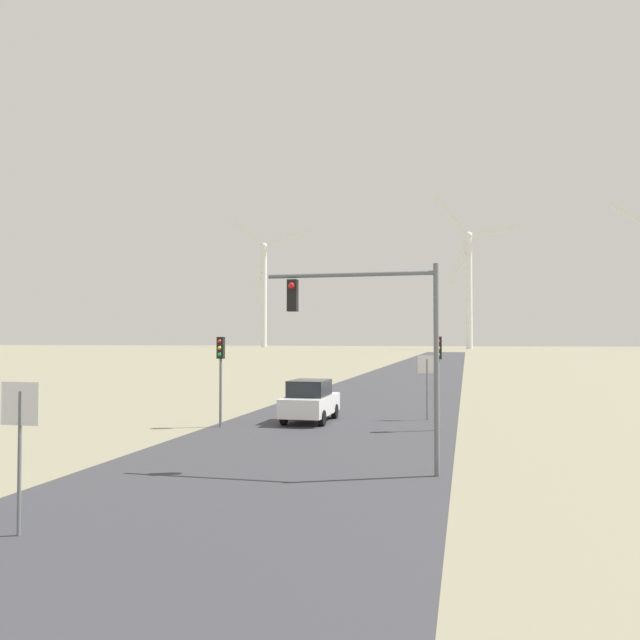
{
  "coord_description": "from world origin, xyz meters",
  "views": [
    {
      "loc": [
        5.4,
        -1.94,
        3.65
      ],
      "look_at": [
        0.0,
        20.95,
        4.34
      ],
      "focal_mm": 35.0,
      "sensor_mm": 36.0,
      "label": 1
    }
  ],
  "objects_px": {
    "traffic_light_mast_overhead": "(373,323)",
    "wind_turbine_left": "(469,278)",
    "wind_turbine_far_left": "(264,284)",
    "stop_sign_near": "(20,428)",
    "traffic_light_post_near_right": "(438,361)",
    "stop_sign_far": "(427,375)",
    "traffic_light_post_near_left": "(221,361)",
    "car_approaching": "(310,401)"
  },
  "relations": [
    {
      "from": "car_approaching",
      "to": "wind_turbine_far_left",
      "type": "distance_m",
      "value": 240.27
    },
    {
      "from": "traffic_light_post_near_left",
      "to": "wind_turbine_left",
      "type": "height_order",
      "value": "wind_turbine_left"
    },
    {
      "from": "stop_sign_far",
      "to": "traffic_light_post_near_right",
      "type": "relative_size",
      "value": 0.78
    },
    {
      "from": "wind_turbine_far_left",
      "to": "stop_sign_far",
      "type": "bearing_deg",
      "value": -69.85
    },
    {
      "from": "traffic_light_post_near_right",
      "to": "wind_turbine_far_left",
      "type": "distance_m",
      "value": 243.28
    },
    {
      "from": "traffic_light_post_near_right",
      "to": "wind_turbine_far_left",
      "type": "height_order",
      "value": "wind_turbine_far_left"
    },
    {
      "from": "car_approaching",
      "to": "wind_turbine_left",
      "type": "height_order",
      "value": "wind_turbine_left"
    },
    {
      "from": "traffic_light_post_near_left",
      "to": "traffic_light_mast_overhead",
      "type": "relative_size",
      "value": 0.66
    },
    {
      "from": "traffic_light_post_near_left",
      "to": "traffic_light_post_near_right",
      "type": "distance_m",
      "value": 8.87
    },
    {
      "from": "wind_turbine_left",
      "to": "car_approaching",
      "type": "bearing_deg",
      "value": -92.21
    },
    {
      "from": "stop_sign_near",
      "to": "traffic_light_mast_overhead",
      "type": "distance_m",
      "value": 9.08
    },
    {
      "from": "stop_sign_near",
      "to": "traffic_light_post_near_left",
      "type": "xyz_separation_m",
      "value": [
        -1.83,
        14.13,
        0.74
      ]
    },
    {
      "from": "stop_sign_near",
      "to": "wind_turbine_left",
      "type": "xyz_separation_m",
      "value": [
        9.03,
        214.8,
        23.06
      ]
    },
    {
      "from": "wind_turbine_left",
      "to": "stop_sign_far",
      "type": "bearing_deg",
      "value": -90.78
    },
    {
      "from": "stop_sign_far",
      "to": "traffic_light_post_near_right",
      "type": "bearing_deg",
      "value": -78.7
    },
    {
      "from": "stop_sign_near",
      "to": "traffic_light_post_near_right",
      "type": "distance_m",
      "value": 16.67
    },
    {
      "from": "traffic_light_post_near_left",
      "to": "wind_turbine_far_left",
      "type": "relative_size",
      "value": 0.07
    },
    {
      "from": "traffic_light_mast_overhead",
      "to": "wind_turbine_far_left",
      "type": "distance_m",
      "value": 250.48
    },
    {
      "from": "stop_sign_near",
      "to": "wind_turbine_left",
      "type": "relative_size",
      "value": 0.05
    },
    {
      "from": "traffic_light_mast_overhead",
      "to": "wind_turbine_far_left",
      "type": "bearing_deg",
      "value": 109.08
    },
    {
      "from": "stop_sign_near",
      "to": "stop_sign_far",
      "type": "height_order",
      "value": "stop_sign_far"
    },
    {
      "from": "traffic_light_mast_overhead",
      "to": "wind_turbine_left",
      "type": "xyz_separation_m",
      "value": [
        3.41,
        207.97,
        20.97
      ]
    },
    {
      "from": "traffic_light_post_near_left",
      "to": "traffic_light_mast_overhead",
      "type": "xyz_separation_m",
      "value": [
        7.44,
        -7.3,
        1.35
      ]
    },
    {
      "from": "stop_sign_far",
      "to": "wind_turbine_far_left",
      "type": "xyz_separation_m",
      "value": [
        -82.26,
        224.23,
        25.0
      ]
    },
    {
      "from": "stop_sign_far",
      "to": "wind_turbine_far_left",
      "type": "relative_size",
      "value": 0.05
    },
    {
      "from": "stop_sign_near",
      "to": "car_approaching",
      "type": "distance_m",
      "value": 16.65
    },
    {
      "from": "stop_sign_near",
      "to": "stop_sign_far",
      "type": "distance_m",
      "value": 19.39
    },
    {
      "from": "stop_sign_near",
      "to": "traffic_light_post_near_right",
      "type": "bearing_deg",
      "value": 65.21
    },
    {
      "from": "traffic_light_post_near_right",
      "to": "stop_sign_near",
      "type": "bearing_deg",
      "value": -114.79
    },
    {
      "from": "stop_sign_far",
      "to": "traffic_light_post_near_left",
      "type": "relative_size",
      "value": 0.78
    },
    {
      "from": "stop_sign_near",
      "to": "traffic_light_post_near_right",
      "type": "xyz_separation_m",
      "value": [
        6.99,
        15.12,
        0.75
      ]
    },
    {
      "from": "traffic_light_mast_overhead",
      "to": "wind_turbine_left",
      "type": "distance_m",
      "value": 209.06
    },
    {
      "from": "wind_turbine_far_left",
      "to": "wind_turbine_left",
      "type": "distance_m",
      "value": 89.38
    },
    {
      "from": "stop_sign_far",
      "to": "stop_sign_near",
      "type": "bearing_deg",
      "value": -109.1
    },
    {
      "from": "traffic_light_post_near_left",
      "to": "stop_sign_far",
      "type": "bearing_deg",
      "value": 27.17
    },
    {
      "from": "stop_sign_near",
      "to": "traffic_light_mast_overhead",
      "type": "height_order",
      "value": "traffic_light_mast_overhead"
    },
    {
      "from": "stop_sign_far",
      "to": "wind_turbine_left",
      "type": "bearing_deg",
      "value": 89.22
    },
    {
      "from": "stop_sign_far",
      "to": "traffic_light_post_near_left",
      "type": "height_order",
      "value": "traffic_light_post_near_left"
    },
    {
      "from": "stop_sign_near",
      "to": "traffic_light_post_near_right",
      "type": "height_order",
      "value": "traffic_light_post_near_right"
    },
    {
      "from": "traffic_light_post_near_right",
      "to": "traffic_light_mast_overhead",
      "type": "relative_size",
      "value": 0.66
    },
    {
      "from": "stop_sign_far",
      "to": "traffic_light_mast_overhead",
      "type": "bearing_deg",
      "value": -93.64
    },
    {
      "from": "traffic_light_post_near_right",
      "to": "wind_turbine_far_left",
      "type": "bearing_deg",
      "value": 110.03
    }
  ]
}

